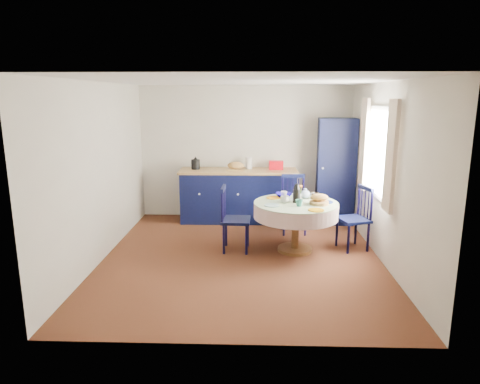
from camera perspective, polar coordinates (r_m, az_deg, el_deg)
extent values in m
plane|color=black|center=(6.32, 0.22, -8.69)|extent=(4.50, 4.50, 0.00)
plane|color=white|center=(5.89, 0.24, 14.58)|extent=(4.50, 4.50, 0.00)
cube|color=beige|center=(8.21, 0.71, 5.30)|extent=(4.00, 0.02, 2.50)
cube|color=beige|center=(6.36, -18.10, 2.51)|extent=(0.02, 4.50, 2.50)
cube|color=beige|center=(6.25, 18.89, 2.28)|extent=(0.02, 4.50, 2.50)
plane|color=white|center=(6.50, 18.26, 4.93)|extent=(0.00, 1.20, 1.20)
cube|color=#F1E0CB|center=(5.81, 19.47, 4.48)|extent=(0.05, 0.34, 1.45)
cube|color=#F1E0CB|center=(7.14, 16.16, 6.12)|extent=(0.05, 0.34, 1.45)
cube|color=black|center=(8.01, -0.21, -0.60)|extent=(2.12, 0.65, 0.93)
cube|color=tan|center=(7.91, -0.21, 2.82)|extent=(2.18, 0.69, 0.04)
cube|color=maroon|center=(7.98, 4.82, 3.59)|extent=(0.26, 0.14, 0.16)
cube|color=tan|center=(7.89, -0.57, 3.01)|extent=(0.34, 0.24, 0.02)
ellipsoid|color=#B18844|center=(7.87, -0.58, 3.56)|extent=(0.31, 0.20, 0.13)
cylinder|color=silver|center=(8.03, 1.17, 3.90)|extent=(0.12, 0.12, 0.22)
cube|color=black|center=(7.99, 12.63, 2.69)|extent=(0.70, 0.52, 1.92)
cylinder|color=white|center=(7.69, 11.12, 3.11)|extent=(0.04, 0.02, 0.04)
cylinder|color=white|center=(7.81, 10.94, -1.07)|extent=(0.04, 0.02, 0.04)
cylinder|color=brown|center=(6.62, 7.30, -7.56)|extent=(0.52, 0.52, 0.05)
cylinder|color=brown|center=(6.51, 7.38, -4.68)|extent=(0.11, 0.11, 0.69)
cylinder|color=brown|center=(6.41, 7.47, -1.63)|extent=(1.19, 1.19, 0.03)
cylinder|color=white|center=(6.44, 7.45, -2.45)|extent=(1.25, 1.25, 0.22)
cylinder|color=beige|center=(6.41, 7.48, -1.45)|extent=(1.25, 1.25, 0.01)
cylinder|color=#95C8C4|center=(6.18, 4.27, -1.79)|extent=(0.22, 0.22, 0.01)
cylinder|color=orange|center=(6.01, 10.12, -2.39)|extent=(0.22, 0.22, 0.01)
cylinder|color=navy|center=(6.49, 11.34, -1.30)|extent=(0.22, 0.22, 0.01)
cylinder|color=#8CB56D|center=(6.78, 8.02, -0.57)|extent=(0.22, 0.22, 0.01)
cylinder|color=orange|center=(6.65, 4.48, -0.76)|extent=(0.22, 0.22, 0.01)
cylinder|color=olive|center=(6.35, 10.50, -1.41)|extent=(0.28, 0.28, 0.05)
ellipsoid|color=#B18844|center=(6.33, 10.53, -0.71)|extent=(0.26, 0.16, 0.11)
cube|color=silver|center=(6.46, 6.16, -1.06)|extent=(0.10, 0.07, 0.04)
cylinder|color=black|center=(6.35, 0.86, -6.41)|extent=(0.04, 0.04, 0.45)
cylinder|color=black|center=(6.69, 1.03, -5.41)|extent=(0.04, 0.04, 0.45)
cylinder|color=black|center=(6.38, -2.18, -6.34)|extent=(0.04, 0.04, 0.45)
cylinder|color=black|center=(6.72, -1.86, -5.34)|extent=(0.04, 0.04, 0.45)
cube|color=black|center=(6.46, -0.54, -3.78)|extent=(0.44, 0.46, 0.04)
cylinder|color=black|center=(6.23, -2.41, -1.98)|extent=(0.04, 0.04, 0.51)
cylinder|color=black|center=(6.58, -2.08, -1.19)|extent=(0.04, 0.04, 0.51)
cube|color=black|center=(6.35, -2.26, 0.45)|extent=(0.06, 0.40, 0.06)
cylinder|color=black|center=(6.32, -2.33, -1.98)|extent=(0.02, 0.02, 0.42)
cylinder|color=black|center=(6.41, -2.24, -1.76)|extent=(0.02, 0.02, 0.42)
cylinder|color=black|center=(6.50, -2.15, -1.55)|extent=(0.02, 0.02, 0.42)
cylinder|color=black|center=(7.23, 5.90, -4.09)|extent=(0.04, 0.04, 0.45)
cylinder|color=black|center=(7.28, 8.71, -4.06)|extent=(0.04, 0.04, 0.45)
cylinder|color=black|center=(7.55, 5.63, -3.35)|extent=(0.04, 0.04, 0.45)
cylinder|color=black|center=(7.60, 8.32, -3.33)|extent=(0.04, 0.04, 0.45)
cube|color=black|center=(7.34, 7.19, -1.85)|extent=(0.46, 0.44, 0.04)
cylinder|color=black|center=(7.45, 5.69, 0.39)|extent=(0.04, 0.04, 0.51)
cylinder|color=black|center=(7.49, 8.42, 0.39)|extent=(0.04, 0.04, 0.51)
cube|color=black|center=(7.42, 7.11, 2.14)|extent=(0.40, 0.06, 0.06)
cylinder|color=black|center=(7.46, 6.33, 0.23)|extent=(0.02, 0.02, 0.42)
cylinder|color=black|center=(7.47, 7.05, 0.23)|extent=(0.02, 0.02, 0.42)
cylinder|color=black|center=(7.49, 7.77, 0.24)|extent=(0.02, 0.02, 0.42)
cylinder|color=black|center=(6.88, 12.78, -5.25)|extent=(0.04, 0.04, 0.45)
cylinder|color=black|center=(6.59, 14.25, -6.13)|extent=(0.04, 0.04, 0.45)
cylinder|color=black|center=(7.04, 15.17, -4.96)|extent=(0.04, 0.04, 0.45)
cylinder|color=black|center=(6.76, 16.70, -5.81)|extent=(0.04, 0.04, 0.45)
cube|color=black|center=(6.74, 14.84, -3.56)|extent=(0.53, 0.54, 0.04)
cylinder|color=black|center=(6.92, 15.55, -1.05)|extent=(0.04, 0.04, 0.50)
cylinder|color=black|center=(6.63, 17.12, -1.74)|extent=(0.04, 0.04, 0.50)
cube|color=black|center=(6.73, 16.44, 0.50)|extent=(0.16, 0.39, 0.06)
cylinder|color=black|center=(6.86, 15.90, -1.38)|extent=(0.02, 0.02, 0.42)
cylinder|color=black|center=(6.78, 16.31, -1.56)|extent=(0.02, 0.02, 0.42)
cylinder|color=black|center=(6.71, 16.73, -1.74)|extent=(0.02, 0.02, 0.42)
imported|color=silver|center=(6.37, 6.00, -0.97)|extent=(0.13, 0.13, 0.10)
imported|color=#276E62|center=(6.18, 7.88, -1.46)|extent=(0.11, 0.11, 0.10)
imported|color=black|center=(6.68, 10.00, -0.48)|extent=(0.12, 0.12, 0.10)
imported|color=silver|center=(6.71, 5.88, -0.30)|extent=(0.10, 0.10, 0.09)
imported|color=#0E0772|center=(6.71, 5.84, -0.42)|extent=(0.26, 0.26, 0.06)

